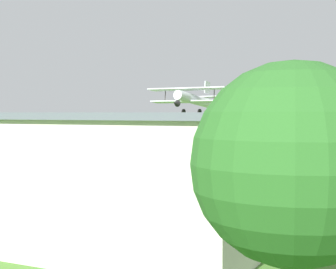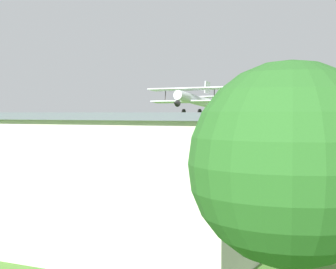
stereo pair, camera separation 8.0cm
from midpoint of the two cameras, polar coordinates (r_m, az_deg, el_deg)
ground_plane at (r=62.26m, az=7.02°, el=-4.53°), size 400.00×400.00×0.00m
hangar at (r=34.09m, az=-14.16°, el=-3.96°), size 30.12×12.90×7.49m
biplane at (r=54.88m, az=2.69°, el=3.92°), size 9.14×7.59×3.68m
person_crossing_taxiway at (r=47.67m, az=1.54°, el=-5.59°), size 0.53×0.53×1.72m
person_beside_truck at (r=46.38m, az=7.08°, el=-5.91°), size 0.43×0.43×1.61m
tree_near_perimeter_road at (r=14.62m, az=13.25°, el=-3.22°), size 5.56×5.56×8.89m
windsock at (r=73.96m, az=-7.55°, el=0.78°), size 1.34×1.43×6.17m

